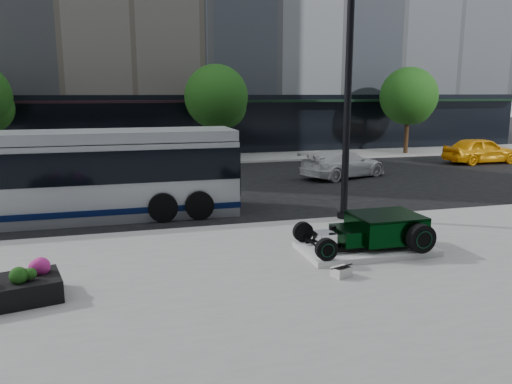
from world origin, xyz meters
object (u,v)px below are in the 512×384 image
object	(u,v)px
hot_rod	(378,229)
lamppost	(347,112)
yellow_taxi	(481,150)
transit_bus	(54,175)
white_sedan	(343,164)

from	to	relation	value
hot_rod	lamppost	bearing A→B (deg)	79.48
lamppost	hot_rod	bearing A→B (deg)	-100.52
hot_rod	yellow_taxi	size ratio (longest dim) A/B	0.71
transit_bus	white_sedan	world-z (taller)	transit_bus
hot_rod	transit_bus	distance (m)	10.54
transit_bus	hot_rod	bearing A→B (deg)	-36.16
lamppost	yellow_taxi	world-z (taller)	lamppost
hot_rod	white_sedan	bearing A→B (deg)	69.00
hot_rod	white_sedan	distance (m)	12.14
lamppost	white_sedan	world-z (taller)	lamppost
hot_rod	white_sedan	size ratio (longest dim) A/B	0.69
transit_bus	yellow_taxi	xyz separation A→B (m)	(22.92, 7.55, -0.72)
lamppost	transit_bus	bearing A→B (deg)	162.72
white_sedan	yellow_taxi	xyz separation A→B (m)	(10.08, 2.42, 0.09)
transit_bus	white_sedan	distance (m)	13.85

